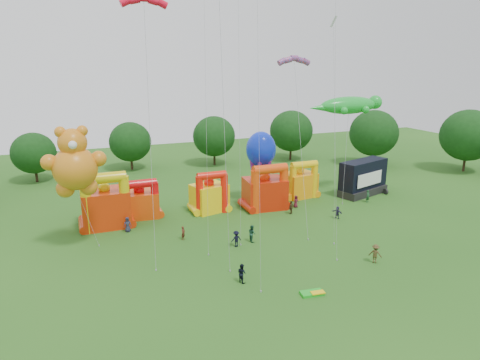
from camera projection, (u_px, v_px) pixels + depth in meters
name	position (u px, v px, depth m)	size (l,w,h in m)	color
ground	(338.00, 318.00, 33.78)	(160.00, 160.00, 0.00)	#215317
tree_ring	(326.00, 245.00, 32.25)	(120.12, 122.18, 12.07)	#352314
bouncy_castle_0	(106.00, 205.00, 52.14)	(5.62, 4.53, 7.16)	red
bouncy_castle_1	(140.00, 202.00, 55.48)	(4.90, 4.05, 5.34)	#D6400B
bouncy_castle_2	(210.00, 196.00, 57.65)	(5.14, 4.50, 5.79)	yellow
bouncy_castle_3	(266.00, 191.00, 58.88)	(5.83, 4.86, 6.50)	red
bouncy_castle_4	(300.00, 183.00, 64.00)	(5.11, 4.34, 5.70)	orange
stage_trailer	(363.00, 178.00, 65.12)	(8.95, 5.46, 5.35)	black
teddy_bear_kite	(75.00, 166.00, 43.92)	(6.40, 4.54, 13.52)	orange
gecko_kite	(347.00, 138.00, 61.93)	(12.34, 6.10, 14.96)	green
octopus_kite	(259.00, 169.00, 59.87)	(5.61, 6.76, 10.35)	#0E28D2
parafoil_kites	(246.00, 139.00, 46.00)	(22.37, 12.50, 27.68)	red
diamond_kites	(272.00, 103.00, 43.57)	(16.48, 16.56, 38.36)	red
folded_kite_bundle	(313.00, 293.00, 37.25)	(2.10, 1.28, 0.31)	green
spectator_0	(128.00, 225.00, 50.88)	(0.90, 0.59, 1.84)	#25293F
spectator_1	(183.00, 233.00, 48.67)	(0.58, 0.38, 1.60)	#512017
spectator_2	(252.00, 233.00, 48.10)	(0.95, 0.74, 1.96)	#1C4732
spectator_3	(236.00, 239.00, 46.77)	(1.19, 0.68, 1.84)	black
spectator_4	(291.00, 207.00, 56.95)	(1.07, 0.45, 1.83)	#48371C
spectator_5	(337.00, 212.00, 55.29)	(1.52, 0.49, 1.64)	#2C2945
spectator_6	(296.00, 201.00, 59.53)	(0.84, 0.55, 1.72)	#571826
spectator_7	(368.00, 196.00, 61.75)	(0.67, 0.44, 1.83)	#1C4626
spectator_8	(242.00, 273.00, 39.17)	(0.88, 0.69, 1.82)	black
spectator_9	(375.00, 254.00, 42.96)	(1.28, 0.73, 1.98)	#48391C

